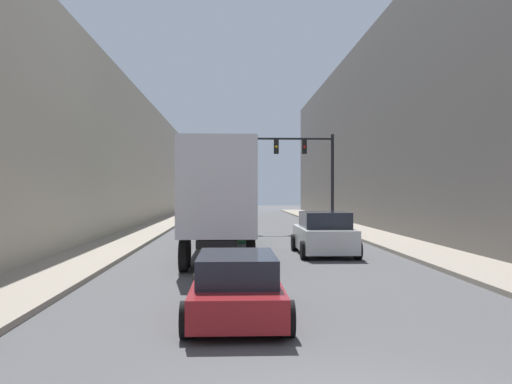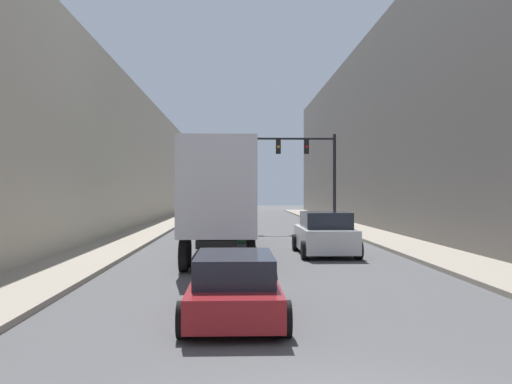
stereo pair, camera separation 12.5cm
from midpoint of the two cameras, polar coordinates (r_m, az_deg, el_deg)
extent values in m
cube|color=gray|center=(36.76, 9.85, -3.79)|extent=(2.65, 80.00, 0.15)
cube|color=gray|center=(36.33, -10.98, -3.84)|extent=(2.65, 80.00, 0.15)
cube|color=#66605B|center=(38.07, 16.27, 6.37)|extent=(6.00, 80.00, 13.45)
cube|color=#BCB29E|center=(37.22, -17.59, 3.73)|extent=(6.00, 80.00, 9.85)
cube|color=silver|center=(22.11, -3.77, 0.40)|extent=(2.43, 10.77, 3.12)
cube|color=black|center=(22.16, -3.77, -4.02)|extent=(1.21, 10.77, 0.24)
cube|color=#1E512D|center=(28.66, -3.46, -2.17)|extent=(2.43, 2.29, 2.84)
cylinder|color=black|center=(18.10, -7.47, -6.36)|extent=(0.25, 1.00, 1.00)
cylinder|color=black|center=(18.04, -0.68, -6.38)|extent=(0.25, 1.00, 1.00)
cylinder|color=black|center=(19.29, -7.16, -5.96)|extent=(0.25, 1.00, 1.00)
cylinder|color=black|center=(19.23, -0.79, -5.98)|extent=(0.25, 1.00, 1.00)
cylinder|color=black|center=(28.75, -5.59, -4.00)|extent=(0.25, 1.00, 1.00)
cylinder|color=black|center=(28.71, -1.33, -4.00)|extent=(0.25, 1.00, 1.00)
cube|color=maroon|center=(11.67, -2.26, -10.07)|extent=(1.71, 4.63, 0.57)
cube|color=#1E232D|center=(11.36, -2.26, -7.53)|extent=(1.50, 2.55, 0.53)
cylinder|color=black|center=(13.32, -6.01, -9.44)|extent=(0.25, 0.64, 0.64)
cylinder|color=black|center=(13.32, 1.44, -9.44)|extent=(0.25, 0.64, 0.64)
cylinder|color=black|center=(10.05, -7.22, -12.55)|extent=(0.25, 0.64, 0.64)
cylinder|color=black|center=(10.06, 2.76, -12.54)|extent=(0.25, 0.64, 0.64)
cube|color=silver|center=(23.00, 6.63, -4.65)|extent=(2.00, 4.55, 0.90)
cube|color=#1E232D|center=(22.72, 6.72, -2.78)|extent=(1.76, 2.50, 0.63)
cylinder|color=black|center=(24.45, 3.72, -5.05)|extent=(0.25, 0.70, 0.70)
cylinder|color=black|center=(24.74, 8.35, -4.99)|extent=(0.25, 0.70, 0.70)
cylinder|color=black|center=(21.23, 4.67, -5.82)|extent=(0.25, 0.70, 0.70)
cylinder|color=black|center=(21.57, 9.97, -5.73)|extent=(0.25, 0.70, 0.70)
cylinder|color=black|center=(36.51, 7.55, 0.92)|extent=(0.20, 0.20, 6.18)
cube|color=black|center=(36.22, 1.94, 5.35)|extent=(7.16, 0.12, 0.12)
cube|color=black|center=(36.35, 4.76, 4.52)|extent=(0.30, 0.24, 0.90)
sphere|color=red|center=(36.22, 4.79, 4.54)|extent=(0.18, 0.18, 0.18)
cube|color=black|center=(36.17, 1.94, 4.54)|extent=(0.30, 0.24, 0.90)
sphere|color=gold|center=(36.03, 1.96, 4.56)|extent=(0.18, 0.18, 0.18)
cube|color=black|center=(36.08, -0.90, 4.55)|extent=(0.30, 0.24, 0.90)
sphere|color=red|center=(35.97, -0.90, 5.02)|extent=(0.18, 0.18, 0.18)
camera|label=1|loc=(0.06, -90.20, 0.00)|focal=40.00mm
camera|label=2|loc=(0.06, 89.80, 0.00)|focal=40.00mm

